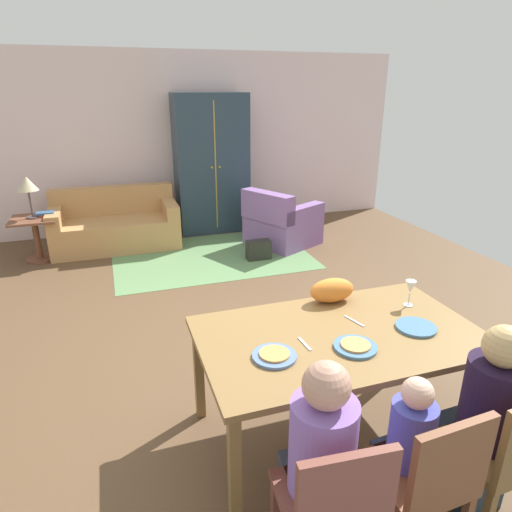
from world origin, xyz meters
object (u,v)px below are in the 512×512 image
Objects in this scene: dining_table at (339,343)px; person_man at (318,469)px; armoire at (211,164)px; plate_near_woman at (416,327)px; couch at (116,226)px; book_lower at (49,215)px; person_woman at (481,424)px; dining_chair_child at (428,476)px; handbag at (258,250)px; table_lamp at (27,185)px; book_upper at (45,213)px; cat at (332,290)px; wine_glass at (410,288)px; plate_near_man at (274,356)px; dining_chair_man at (333,505)px; side_table at (36,233)px; plate_near_child at (355,347)px; dining_chair_woman at (508,451)px; person_child at (403,459)px; armchair at (281,223)px.

person_man is (-0.47, -0.69, -0.18)m from dining_table.
plate_near_woman is at bearing -88.01° from armoire.
couch is 7.87× the size of book_lower.
person_woman is at bearing -62.64° from book_lower.
dining_chair_child is 0.41× the size of armoire.
book_lower is (-2.51, 4.85, 0.08)m from person_woman.
dining_table is 3.31m from handbag.
dining_table is at bearing -63.91° from book_lower.
dining_table is at bearing -61.65° from table_lamp.
dining_table reaches higher than book_upper.
cat reaches higher than dining_table.
person_woman is 3.47× the size of handbag.
book_upper is at bearing 160.13° from handbag.
wine_glass is 3.13m from handbag.
plate_near_man is 0.29× the size of dining_chair_man.
side_table is 2.64× the size of book_upper.
dining_chair_child is 5.42m from book_lower.
armoire reaches higher than person_man.
dining_chair_man is 0.49m from dining_chair_child.
side_table is (-2.53, -0.63, -0.67)m from armoire.
plate_near_child is at bearing 47.32° from person_man.
handbag is at bearing 88.80° from dining_chair_woman.
book_upper is 0.69× the size of handbag.
dining_table is 1.00× the size of couch.
armoire is at bearing 86.31° from dining_table.
person_child is 0.53× the size of couch.
dining_chair_man is 1.00× the size of dining_chair_woman.
cat is (-0.33, 1.27, 0.35)m from dining_chair_woman.
book_lower is at bearing 160.10° from handbag.
person_man is 1.91× the size of side_table.
armchair is at bearing 43.45° from handbag.
side_table is (-1.74, 4.98, -0.11)m from dining_chair_man.
cat reaches higher than dining_chair_man.
plate_near_man is (-0.47, -0.12, 0.08)m from dining_table.
wine_glass is 0.16× the size of armchair.
plate_near_child is (-0.00, -0.18, 0.08)m from dining_table.
couch and armchair have the same top height.
book_lower is (-2.04, 5.02, 0.10)m from dining_chair_child.
dining_chair_woman is at bearing -97.34° from armchair.
armchair is at bearing 76.34° from person_child.
couch is at bearing 113.61° from wine_glass.
cat is at bearing -105.55° from armchair.
person_man is at bearing -179.99° from person_woman.
book_upper is (-1.60, 5.04, 0.13)m from dining_chair_man.
armoire reaches higher than dining_chair_child.
armoire reaches higher than book_upper.
wine_glass is (0.15, 0.28, 0.12)m from plate_near_woman.
table_lamp is (-1.74, 4.98, 0.52)m from dining_chair_man.
table_lamp reaches higher than book_lower.
armoire is at bearing 81.86° from person_man.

